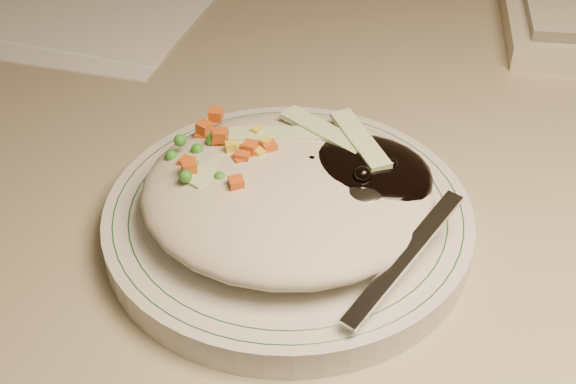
# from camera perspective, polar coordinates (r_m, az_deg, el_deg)

# --- Properties ---
(desk) EXTENTS (1.40, 0.70, 0.74)m
(desk) POSITION_cam_1_polar(r_m,az_deg,el_deg) (0.84, 7.03, -4.19)
(desk) COLOR gray
(desk) RESTS_ON ground
(plate) EXTENTS (0.25, 0.25, 0.02)m
(plate) POSITION_cam_1_polar(r_m,az_deg,el_deg) (0.55, -0.00, -2.10)
(plate) COLOR silver
(plate) RESTS_ON desk
(plate_rim) EXTENTS (0.24, 0.24, 0.00)m
(plate_rim) POSITION_cam_1_polar(r_m,az_deg,el_deg) (0.54, -0.00, -1.31)
(plate_rim) COLOR #144723
(plate_rim) RESTS_ON plate
(meal) EXTENTS (0.21, 0.19, 0.05)m
(meal) POSITION_cam_1_polar(r_m,az_deg,el_deg) (0.53, 0.46, 0.39)
(meal) COLOR beige
(meal) RESTS_ON plate
(papers) EXTENTS (0.34, 0.29, 0.00)m
(papers) POSITION_cam_1_polar(r_m,az_deg,el_deg) (0.88, -16.04, 12.90)
(papers) COLOR white
(papers) RESTS_ON desk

